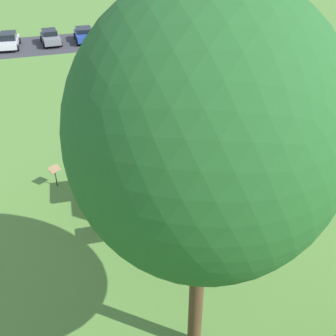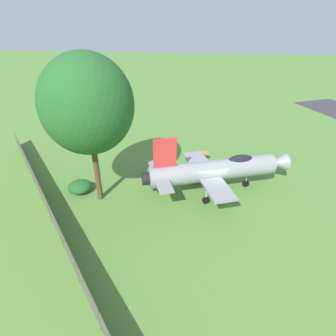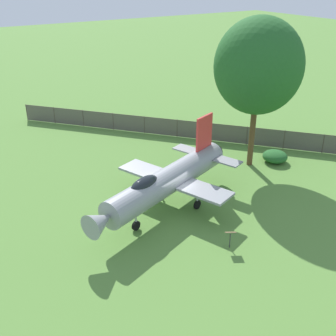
{
  "view_description": "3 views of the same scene",
  "coord_description": "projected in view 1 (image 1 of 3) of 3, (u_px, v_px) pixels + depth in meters",
  "views": [
    {
      "loc": [
        -17.34,
        -2.35,
        12.15
      ],
      "look_at": [
        -0.93,
        -0.45,
        1.67
      ],
      "focal_mm": 43.11,
      "sensor_mm": 36.0,
      "label": 1
    },
    {
      "loc": [
        -1.1,
        -19.99,
        13.2
      ],
      "look_at": [
        -3.63,
        -0.9,
        2.5
      ],
      "focal_mm": 29.34,
      "sensor_mm": 36.0,
      "label": 2
    },
    {
      "loc": [
        12.41,
        19.94,
        14.32
      ],
      "look_at": [
        -0.89,
        -1.48,
        2.07
      ],
      "focal_mm": 44.47,
      "sensor_mm": 36.0,
      "label": 3
    }
  ],
  "objects": [
    {
      "name": "shade_tree",
      "position": [
        205.0,
        135.0,
        9.26
      ],
      "size": [
        6.5,
        6.47,
        11.36
      ],
      "color": "brown",
      "rests_on": "ground_plane"
    },
    {
      "name": "parked_car_white",
      "position": [
        9.0,
        40.0,
        42.6
      ],
      "size": [
        4.88,
        3.32,
        1.47
      ],
      "rotation": [
        0.0,
        0.0,
        3.5
      ],
      "color": "silver",
      "rests_on": "ground_plane"
    },
    {
      "name": "parked_car_blue",
      "position": [
        84.0,
        34.0,
        44.72
      ],
      "size": [
        4.69,
        3.46,
        1.41
      ],
      "rotation": [
        0.0,
        0.0,
        3.54
      ],
      "color": "#23429E",
      "rests_on": "ground_plane"
    },
    {
      "name": "ground_plane",
      "position": [
        162.0,
        185.0,
        21.28
      ],
      "size": [
        200.0,
        200.0,
        0.0
      ],
      "primitive_type": "plane",
      "color": "#568438"
    },
    {
      "name": "info_plaque",
      "position": [
        55.0,
        172.0,
        20.79
      ],
      "size": [
        0.72,
        0.64,
        1.14
      ],
      "color": "#333333",
      "rests_on": "ground_plane"
    },
    {
      "name": "parked_car_silver",
      "position": [
        158.0,
        28.0,
        47.05
      ],
      "size": [
        5.1,
        3.85,
        1.48
      ],
      "rotation": [
        0.0,
        0.0,
        3.62
      ],
      "color": "#B2B5BA",
      "rests_on": "ground_plane"
    },
    {
      "name": "parked_car_red",
      "position": [
        119.0,
        31.0,
        45.78
      ],
      "size": [
        4.89,
        3.65,
        1.49
      ],
      "rotation": [
        0.0,
        0.0,
        3.61
      ],
      "color": "red",
      "rests_on": "ground_plane"
    },
    {
      "name": "parking_strip",
      "position": [
        86.0,
        41.0,
        45.07
      ],
      "size": [
        25.41,
        42.15,
        0.0
      ],
      "primitive_type": "cube",
      "rotation": [
        0.0,
        0.0,
        2.01
      ],
      "color": "#38383D",
      "rests_on": "ground_plane"
    },
    {
      "name": "parked_car_gray",
      "position": [
        50.0,
        37.0,
        43.72
      ],
      "size": [
        4.48,
        3.48,
        1.47
      ],
      "rotation": [
        0.0,
        0.0,
        3.63
      ],
      "color": "slate",
      "rests_on": "ground_plane"
    },
    {
      "name": "display_jet",
      "position": [
        160.0,
        147.0,
        20.48
      ],
      "size": [
        12.25,
        8.23,
        5.26
      ],
      "rotation": [
        0.0,
        0.0,
        0.36
      ],
      "color": "gray",
      "rests_on": "ground_plane"
    }
  ]
}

